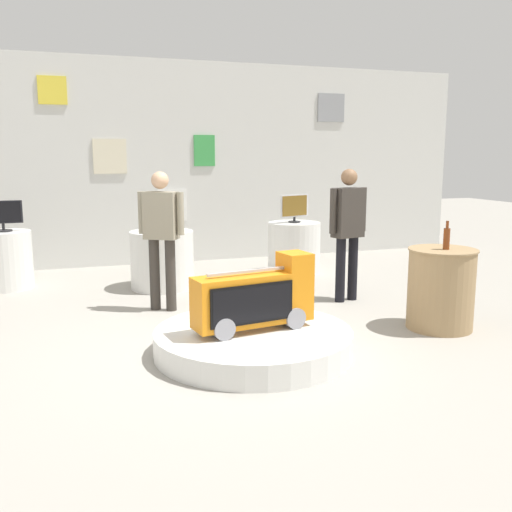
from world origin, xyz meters
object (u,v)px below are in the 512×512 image
tv_on_left_rear (2,215)px  bottle_on_side_table (447,238)px  tv_on_center_rear (161,219)px  display_pedestal_left_rear (6,260)px  tv_on_right_rear (295,207)px  main_display_pedestal (253,341)px  display_pedestal_right_rear (294,248)px  shopper_browsing_rear (161,230)px  shopper_browsing_near_truck (348,225)px  display_pedestal_center_rear (162,260)px  novelty_firetruck_tv (256,300)px  side_table_round (441,288)px

tv_on_left_rear → bottle_on_side_table: 5.66m
tv_on_center_rear → bottle_on_side_table: bearing=-49.0°
display_pedestal_left_rear → tv_on_right_rear: tv_on_right_rear is taller
tv_on_left_rear → main_display_pedestal: bearing=-56.2°
tv_on_center_rear → display_pedestal_right_rear: bearing=9.6°
shopper_browsing_rear → display_pedestal_left_rear: bearing=135.9°
display_pedestal_left_rear → shopper_browsing_rear: bearing=-44.1°
main_display_pedestal → display_pedestal_left_rear: bearing=123.8°
bottle_on_side_table → shopper_browsing_near_truck: 1.44m
tv_on_left_rear → display_pedestal_center_rear: tv_on_left_rear is taller
tv_on_center_rear → shopper_browsing_rear: bearing=-99.3°
display_pedestal_right_rear → tv_on_right_rear: (-0.00, -0.00, 0.63)m
novelty_firetruck_tv → display_pedestal_right_rear: bearing=62.0°
tv_on_left_rear → shopper_browsing_rear: size_ratio=0.31×
tv_on_right_rear → tv_on_left_rear: bearing=175.8°
main_display_pedestal → tv_on_left_rear: 4.35m
main_display_pedestal → novelty_firetruck_tv: (0.02, -0.00, 0.40)m
shopper_browsing_rear → novelty_firetruck_tv: bearing=-72.5°
main_display_pedestal → display_pedestal_left_rear: 4.27m
tv_on_right_rear → shopper_browsing_rear: (-2.28, -1.48, -0.07)m
tv_on_left_rear → display_pedestal_left_rear: bearing=87.7°
main_display_pedestal → shopper_browsing_near_truck: bearing=40.3°
tv_on_left_rear → display_pedestal_right_rear: 4.17m
main_display_pedestal → bottle_on_side_table: 2.28m
novelty_firetruck_tv → display_pedestal_left_rear: novelty_firetruck_tv is taller
bottle_on_side_table → shopper_browsing_rear: bearing=147.3°
display_pedestal_center_rear → shopper_browsing_near_truck: (2.06, -1.44, 0.56)m
tv_on_center_rear → bottle_on_side_table: bottle_on_side_table is taller
side_table_round → shopper_browsing_near_truck: 1.50m
tv_on_right_rear → bottle_on_side_table: tv_on_right_rear is taller
display_pedestal_left_rear → shopper_browsing_rear: (1.84, -1.78, 0.56)m
display_pedestal_left_rear → shopper_browsing_near_truck: shopper_browsing_near_truck is taller
display_pedestal_left_rear → display_pedestal_right_rear: bearing=-4.2°
tv_on_right_rear → side_table_round: (0.36, -3.13, -0.59)m
tv_on_right_rear → shopper_browsing_rear: 2.71m
side_table_round → display_pedestal_right_rear: bearing=96.5°
display_pedestal_left_rear → tv_on_left_rear: bearing=-92.3°
main_display_pedestal → novelty_firetruck_tv: bearing=-8.8°
tv_on_right_rear → bottle_on_side_table: 3.19m
display_pedestal_left_rear → display_pedestal_right_rear: 4.12m
side_table_round → tv_on_center_rear: bearing=131.3°
display_pedestal_center_rear → display_pedestal_right_rear: same height
display_pedestal_right_rear → shopper_browsing_near_truck: size_ratio=0.49×
novelty_firetruck_tv → bottle_on_side_table: bearing=1.8°
novelty_firetruck_tv → bottle_on_side_table: size_ratio=3.92×
display_pedestal_center_rear → display_pedestal_right_rear: (2.09, 0.35, 0.00)m
display_pedestal_center_rear → bottle_on_side_table: bottle_on_side_table is taller
novelty_firetruck_tv → display_pedestal_right_rear: size_ratio=1.44×
main_display_pedestal → tv_on_left_rear: size_ratio=3.59×
novelty_firetruck_tv → shopper_browsing_near_truck: 2.28m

